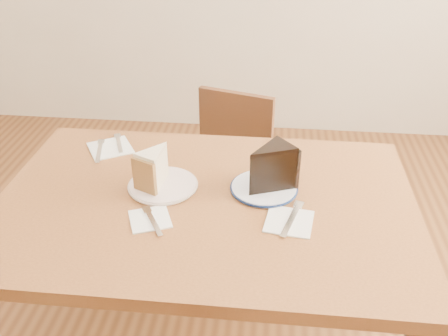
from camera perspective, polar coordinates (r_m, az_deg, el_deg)
table at (r=1.49m, az=-2.08°, el=-6.73°), size 1.20×0.80×0.75m
chair_far at (r=2.11m, az=0.08°, el=-1.23°), size 0.48×0.48×0.78m
plate_cream at (r=1.49m, az=-6.99°, el=-1.98°), size 0.20×0.20×0.01m
plate_navy at (r=1.47m, az=4.59°, el=-2.29°), size 0.19×0.19×0.01m
carrot_cake at (r=1.47m, az=-7.69°, el=0.03°), size 0.11×0.13×0.10m
chocolate_cake at (r=1.43m, az=5.07°, el=-0.29°), size 0.16×0.16×0.12m
napkin_cream at (r=1.37m, az=-8.45°, el=-5.79°), size 0.14×0.14×0.00m
napkin_navy at (r=1.36m, az=7.45°, el=-6.08°), size 0.14×0.14×0.00m
napkin_spare at (r=1.73m, az=-12.86°, el=2.25°), size 0.18×0.18×0.00m
fork_cream at (r=1.35m, az=-8.13°, el=-6.05°), size 0.08×0.13×0.00m
knife_navy at (r=1.36m, az=7.74°, el=-5.78°), size 0.06×0.17×0.00m
fork_spare at (r=1.75m, az=-11.91°, el=2.77°), size 0.06×0.14×0.00m
knife_spare at (r=1.71m, az=-14.05°, el=1.88°), size 0.05×0.16×0.00m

